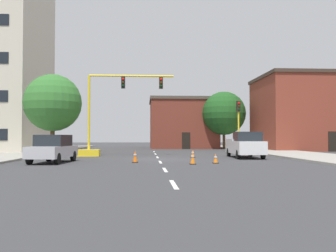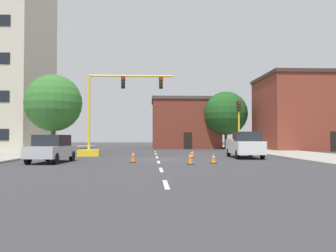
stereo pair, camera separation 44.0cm
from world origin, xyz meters
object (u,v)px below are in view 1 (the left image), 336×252
object	(u,v)px
pickup_truck_white	(245,145)
traffic_cone_roadside_c	(193,154)
traffic_light_pole_right	(239,115)
tree_right_far	(224,113)
traffic_signal_gantry	(101,130)
sedan_silver_near_left	(53,148)
traffic_cone_roadside_a	(193,158)
tree_left_near	(53,103)
traffic_cone_roadside_d	(216,158)
traffic_cone_roadside_b	(135,157)

from	to	relation	value
pickup_truck_white	traffic_cone_roadside_c	xyz separation A→B (m)	(-3.96, 0.66, -0.68)
traffic_light_pole_right	tree_right_far	xyz separation A→B (m)	(2.14, 15.97, 1.20)
traffic_signal_gantry	sedan_silver_near_left	distance (m)	7.96
traffic_cone_roadside_a	tree_left_near	bearing A→B (deg)	134.65
pickup_truck_white	sedan_silver_near_left	distance (m)	14.17
tree_right_far	pickup_truck_white	distance (m)	20.78
traffic_cone_roadside_d	traffic_cone_roadside_c	bearing A→B (deg)	95.12
sedan_silver_near_left	traffic_cone_roadside_b	xyz separation A→B (m)	(5.12, -0.31, -0.51)
pickup_truck_white	traffic_cone_roadside_b	size ratio (longest dim) A/B	7.07
traffic_cone_roadside_b	traffic_cone_roadside_d	size ratio (longest dim) A/B	1.30
traffic_signal_gantry	tree_right_far	xyz separation A→B (m)	(14.15, 17.18, 2.55)
traffic_light_pole_right	tree_right_far	world-z (taller)	tree_right_far
sedan_silver_near_left	tree_right_far	bearing A→B (deg)	56.85
traffic_cone_roadside_a	traffic_cone_roadside_c	distance (m)	7.17
traffic_cone_roadside_c	pickup_truck_white	bearing A→B (deg)	-9.45
tree_right_far	sedan_silver_near_left	xyz separation A→B (m)	(-16.18, -24.77, -3.84)
tree_left_near	traffic_cone_roadside_d	xyz separation A→B (m)	(12.30, -10.16, -4.27)
pickup_truck_white	traffic_cone_roadside_a	world-z (taller)	pickup_truck_white
traffic_cone_roadside_b	tree_right_far	bearing A→B (deg)	66.20
traffic_signal_gantry	tree_right_far	distance (m)	22.41
tree_left_near	tree_right_far	bearing A→B (deg)	40.54
traffic_cone_roadside_a	traffic_cone_roadside_c	world-z (taller)	traffic_cone_roadside_a
pickup_truck_white	tree_left_near	bearing A→B (deg)	164.07
sedan_silver_near_left	traffic_cone_roadside_b	distance (m)	5.16
pickup_truck_white	traffic_cone_roadside_a	xyz separation A→B (m)	(-4.89, -6.45, -0.60)
traffic_signal_gantry	traffic_cone_roadside_d	bearing A→B (deg)	-47.55
traffic_signal_gantry	tree_left_near	world-z (taller)	tree_left_near
traffic_light_pole_right	traffic_cone_roadside_b	xyz separation A→B (m)	(-8.92, -9.11, -3.15)
tree_left_near	traffic_cone_roadside_c	bearing A→B (deg)	-18.04
traffic_light_pole_right	sedan_silver_near_left	xyz separation A→B (m)	(-14.04, -8.80, -2.64)
traffic_light_pole_right	traffic_cone_roadside_c	size ratio (longest dim) A/B	7.94
tree_right_far	tree_left_near	bearing A→B (deg)	-139.46
sedan_silver_near_left	traffic_cone_roadside_d	world-z (taller)	sedan_silver_near_left
traffic_cone_roadside_c	traffic_cone_roadside_d	world-z (taller)	traffic_cone_roadside_c
tree_right_far	traffic_cone_roadside_c	xyz separation A→B (m)	(-6.71, -19.59, -4.43)
traffic_cone_roadside_a	traffic_cone_roadside_b	world-z (taller)	traffic_cone_roadside_b
tree_left_near	sedan_silver_near_left	distance (m)	9.98
sedan_silver_near_left	traffic_cone_roadside_c	xyz separation A→B (m)	(9.47, 5.18, -0.59)
traffic_cone_roadside_b	traffic_light_pole_right	bearing A→B (deg)	45.62
traffic_signal_gantry	traffic_cone_roadside_b	distance (m)	8.67
sedan_silver_near_left	traffic_cone_roadside_b	bearing A→B (deg)	-3.46
tree_right_far	traffic_cone_roadside_b	distance (m)	27.76
traffic_cone_roadside_b	traffic_cone_roadside_d	world-z (taller)	traffic_cone_roadside_b
tree_right_far	traffic_cone_roadside_a	world-z (taller)	tree_right_far
traffic_light_pole_right	tree_right_far	size ratio (longest dim) A/B	0.63
sedan_silver_near_left	traffic_cone_roadside_a	world-z (taller)	sedan_silver_near_left
sedan_silver_near_left	traffic_cone_roadside_b	world-z (taller)	sedan_silver_near_left
traffic_signal_gantry	traffic_cone_roadside_a	world-z (taller)	traffic_signal_gantry
traffic_cone_roadside_b	traffic_cone_roadside_d	distance (m)	4.99
traffic_cone_roadside_c	sedan_silver_near_left	bearing A→B (deg)	-151.32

